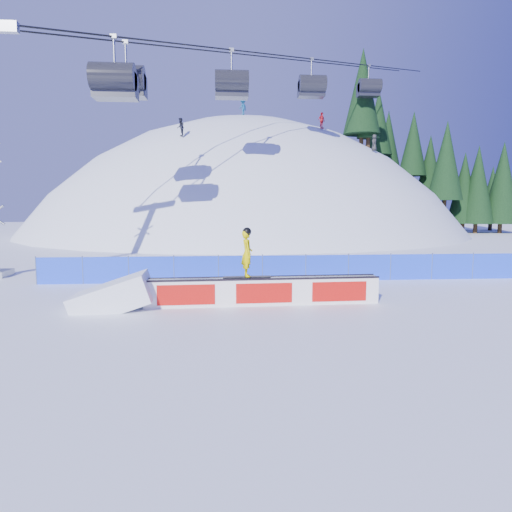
{
  "coord_description": "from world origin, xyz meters",
  "views": [
    {
      "loc": [
        -2.88,
        -16.02,
        3.5
      ],
      "look_at": [
        -1.5,
        1.88,
        1.48
      ],
      "focal_mm": 32.0,
      "sensor_mm": 36.0,
      "label": 1
    }
  ],
  "objects": [
    {
      "name": "treeline",
      "position": [
        23.68,
        42.48,
        9.64
      ],
      "size": [
        24.98,
        12.81,
        21.57
      ],
      "color": "#312113",
      "rests_on": "ground"
    },
    {
      "name": "rail_box",
      "position": [
        -1.42,
        -0.33,
        0.49
      ],
      "size": [
        8.24,
        0.88,
        0.99
      ],
      "rotation": [
        0.0,
        0.0,
        0.04
      ],
      "color": "white",
      "rests_on": "ground"
    },
    {
      "name": "snowboarder",
      "position": [
        -1.98,
        -0.35,
        1.84
      ],
      "size": [
        1.67,
        0.63,
        1.74
      ],
      "rotation": [
        0.0,
        0.0,
        1.69
      ],
      "color": "black",
      "rests_on": "rail_box"
    },
    {
      "name": "distant_skiers",
      "position": [
        2.54,
        31.9,
        11.98
      ],
      "size": [
        20.22,
        9.28,
        6.01
      ],
      "color": "black",
      "rests_on": "ground"
    },
    {
      "name": "snow_ramp",
      "position": [
        -6.55,
        -0.52,
        0.0
      ],
      "size": [
        2.8,
        1.81,
        1.71
      ],
      "primitive_type": null,
      "rotation": [
        0.0,
        -0.31,
        0.04
      ],
      "color": "white",
      "rests_on": "ground"
    },
    {
      "name": "chairlift",
      "position": [
        4.74,
        27.49,
        16.89
      ],
      "size": [
        40.8,
        41.7,
        22.0
      ],
      "color": "#8F949C",
      "rests_on": "ground"
    },
    {
      "name": "snow_hill",
      "position": [
        0.0,
        42.0,
        -18.0
      ],
      "size": [
        64.0,
        64.0,
        64.0
      ],
      "color": "white",
      "rests_on": "ground"
    },
    {
      "name": "safety_fence",
      "position": [
        0.0,
        4.5,
        0.6
      ],
      "size": [
        22.05,
        0.05,
        1.3
      ],
      "color": "blue",
      "rests_on": "ground"
    },
    {
      "name": "ground",
      "position": [
        0.0,
        0.0,
        0.0
      ],
      "size": [
        160.0,
        160.0,
        0.0
      ],
      "primitive_type": "plane",
      "color": "white",
      "rests_on": "ground"
    }
  ]
}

